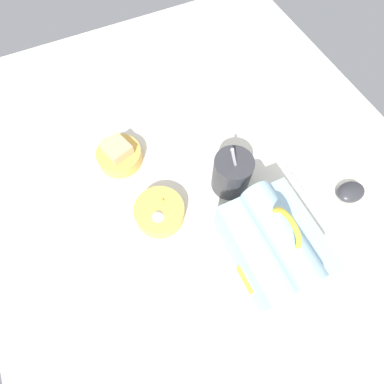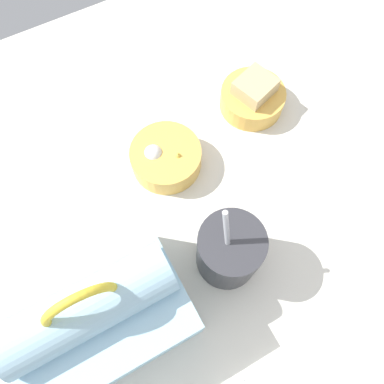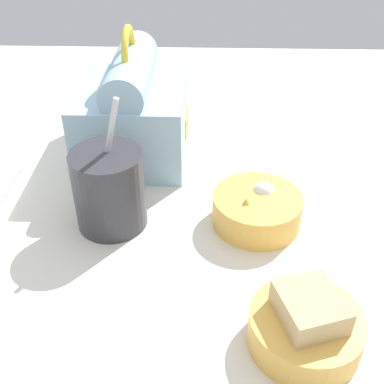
{
  "view_description": "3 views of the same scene",
  "coord_description": "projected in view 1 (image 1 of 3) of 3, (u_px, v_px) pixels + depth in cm",
  "views": [
    {
      "loc": [
        29.72,
        -18.8,
        69.44
      ],
      "look_at": [
        2.18,
        -5.83,
        7.0
      ],
      "focal_mm": 28.0,
      "sensor_mm": 36.0,
      "label": 1
    },
    {
      "loc": [
        12.68,
        13.42,
        59.13
      ],
      "look_at": [
        2.18,
        -5.83,
        7.0
      ],
      "focal_mm": 35.0,
      "sensor_mm": 36.0,
      "label": 2
    },
    {
      "loc": [
        -47.53,
        -7.37,
        43.2
      ],
      "look_at": [
        2.18,
        -5.83,
        7.0
      ],
      "focal_mm": 45.0,
      "sensor_mm": 36.0,
      "label": 3
    }
  ],
  "objects": [
    {
      "name": "bento_bowl_snacks",
      "position": [
        160.0,
        212.0,
        0.7
      ],
      "size": [
        11.72,
        11.72,
        5.23
      ],
      "color": "#EAB24C",
      "rests_on": "desk_surface"
    },
    {
      "name": "desk_surface",
      "position": [
        209.0,
        187.0,
        0.77
      ],
      "size": [
        140.0,
        110.0,
        2.0
      ],
      "color": "silver",
      "rests_on": "ground"
    },
    {
      "name": "soup_cup",
      "position": [
        232.0,
        173.0,
        0.71
      ],
      "size": [
        9.2,
        9.2,
        17.77
      ],
      "color": "#333338",
      "rests_on": "desk_surface"
    },
    {
      "name": "computer_mouse",
      "position": [
        351.0,
        192.0,
        0.73
      ],
      "size": [
        5.4,
        7.22,
        2.98
      ],
      "color": "#333338",
      "rests_on": "desk_surface"
    },
    {
      "name": "bento_bowl_sandwich",
      "position": [
        119.0,
        155.0,
        0.77
      ],
      "size": [
        11.42,
        11.42,
        6.67
      ],
      "color": "#EAB24C",
      "rests_on": "desk_surface"
    },
    {
      "name": "keyboard",
      "position": [
        285.0,
        123.0,
        0.83
      ],
      "size": [
        40.98,
        14.62,
        2.1
      ],
      "color": "silver",
      "rests_on": "desk_surface"
    },
    {
      "name": "lunch_bag",
      "position": [
        273.0,
        243.0,
        0.62
      ],
      "size": [
        21.27,
        16.43,
        20.33
      ],
      "color": "#9EC6DB",
      "rests_on": "desk_surface"
    }
  ]
}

